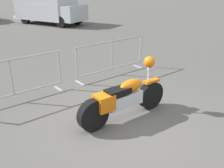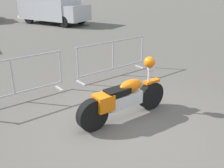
# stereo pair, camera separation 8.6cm
# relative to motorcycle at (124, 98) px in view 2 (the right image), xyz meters

# --- Properties ---
(ground_plane) EXTENTS (120.00, 120.00, 0.00)m
(ground_plane) POSITION_rel_motorcycle_xyz_m (-0.24, -0.34, -0.47)
(ground_plane) COLOR #54514C
(motorcycle) EXTENTS (2.19, 0.34, 1.24)m
(motorcycle) POSITION_rel_motorcycle_xyz_m (0.00, 0.00, 0.00)
(motorcycle) COLOR black
(motorcycle) RESTS_ON ground
(crowd_barrier_near) EXTENTS (2.59, 0.46, 1.07)m
(crowd_barrier_near) POSITION_rel_motorcycle_xyz_m (-1.51, 2.24, 0.09)
(crowd_barrier_near) COLOR #9EA0A5
(crowd_barrier_near) RESTS_ON ground
(crowd_barrier_far) EXTENTS (2.59, 0.46, 1.07)m
(crowd_barrier_far) POSITION_rel_motorcycle_xyz_m (1.52, 2.24, 0.09)
(crowd_barrier_far) COLOR #9EA0A5
(crowd_barrier_far) RESTS_ON ground
(delivery_van) EXTENTS (3.53, 5.36, 2.31)m
(delivery_van) POSITION_rel_motorcycle_xyz_m (4.85, 13.16, 0.77)
(delivery_van) COLOR #B2B7BC
(delivery_van) RESTS_ON ground
(planter_island) EXTENTS (4.64, 4.64, 1.10)m
(planter_island) POSITION_rel_motorcycle_xyz_m (6.45, 17.05, -0.25)
(planter_island) COLOR #ADA89E
(planter_island) RESTS_ON ground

